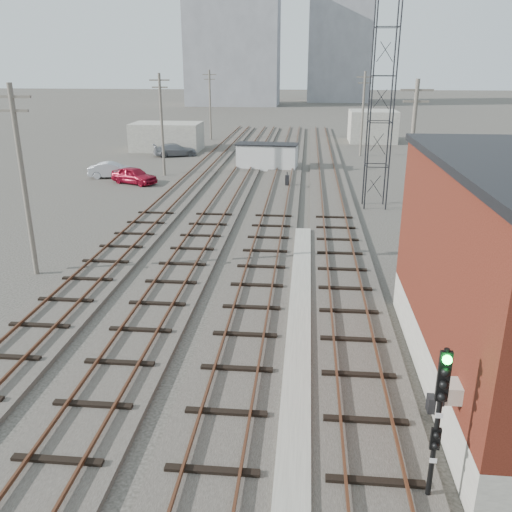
# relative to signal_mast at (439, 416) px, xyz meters

# --- Properties ---
(ground) EXTENTS (320.00, 320.00, 0.00)m
(ground) POSITION_rel_signal_mast_xyz_m (-3.70, 53.27, -2.40)
(ground) COLOR #282621
(ground) RESTS_ON ground
(track_right) EXTENTS (3.20, 90.00, 0.39)m
(track_right) POSITION_rel_signal_mast_xyz_m (-1.20, 32.27, -2.29)
(track_right) COLOR #332D28
(track_right) RESTS_ON ground
(track_mid_right) EXTENTS (3.20, 90.00, 0.39)m
(track_mid_right) POSITION_rel_signal_mast_xyz_m (-5.20, 32.27, -2.29)
(track_mid_right) COLOR #332D28
(track_mid_right) RESTS_ON ground
(track_mid_left) EXTENTS (3.20, 90.00, 0.39)m
(track_mid_left) POSITION_rel_signal_mast_xyz_m (-9.20, 32.27, -2.29)
(track_mid_left) COLOR #332D28
(track_mid_left) RESTS_ON ground
(track_left) EXTENTS (3.20, 90.00, 0.39)m
(track_left) POSITION_rel_signal_mast_xyz_m (-13.20, 32.27, -2.29)
(track_left) COLOR #332D28
(track_left) RESTS_ON ground
(platform_curb) EXTENTS (0.90, 28.00, 0.26)m
(platform_curb) POSITION_rel_signal_mast_xyz_m (-3.20, 7.27, -2.27)
(platform_curb) COLOR gray
(platform_curb) RESTS_ON ground
(lattice_tower) EXTENTS (1.60, 1.60, 15.00)m
(lattice_tower) POSITION_rel_signal_mast_xyz_m (1.80, 28.27, 5.10)
(lattice_tower) COLOR black
(lattice_tower) RESTS_ON ground
(utility_pole_left_a) EXTENTS (1.80, 0.24, 9.00)m
(utility_pole_left_a) POSITION_rel_signal_mast_xyz_m (-16.20, 13.27, 2.40)
(utility_pole_left_a) COLOR #595147
(utility_pole_left_a) RESTS_ON ground
(utility_pole_left_b) EXTENTS (1.80, 0.24, 9.00)m
(utility_pole_left_b) POSITION_rel_signal_mast_xyz_m (-16.20, 38.27, 2.40)
(utility_pole_left_b) COLOR #595147
(utility_pole_left_b) RESTS_ON ground
(utility_pole_left_c) EXTENTS (1.80, 0.24, 9.00)m
(utility_pole_left_c) POSITION_rel_signal_mast_xyz_m (-16.20, 63.27, 2.40)
(utility_pole_left_c) COLOR #595147
(utility_pole_left_c) RESTS_ON ground
(utility_pole_right_a) EXTENTS (1.80, 0.24, 9.00)m
(utility_pole_right_a) POSITION_rel_signal_mast_xyz_m (2.80, 21.27, 2.40)
(utility_pole_right_a) COLOR #595147
(utility_pole_right_a) RESTS_ON ground
(utility_pole_right_b) EXTENTS (1.80, 0.24, 9.00)m
(utility_pole_right_b) POSITION_rel_signal_mast_xyz_m (2.80, 51.27, 2.40)
(utility_pole_right_b) COLOR #595147
(utility_pole_right_b) RESTS_ON ground
(apartment_left) EXTENTS (22.00, 14.00, 30.00)m
(apartment_left) POSITION_rel_signal_mast_xyz_m (-21.70, 128.27, 12.60)
(apartment_left) COLOR gray
(apartment_left) RESTS_ON ground
(apartment_right) EXTENTS (16.00, 12.00, 26.00)m
(apartment_right) POSITION_rel_signal_mast_xyz_m (4.30, 143.27, 10.60)
(apartment_right) COLOR gray
(apartment_right) RESTS_ON ground
(shed_left) EXTENTS (8.00, 5.00, 3.20)m
(shed_left) POSITION_rel_signal_mast_xyz_m (-19.70, 53.27, -0.80)
(shed_left) COLOR gray
(shed_left) RESTS_ON ground
(shed_right) EXTENTS (6.00, 6.00, 4.00)m
(shed_right) POSITION_rel_signal_mast_xyz_m (5.30, 63.27, -0.40)
(shed_right) COLOR gray
(shed_right) RESTS_ON ground
(signal_mast) EXTENTS (0.40, 0.41, 4.08)m
(signal_mast) POSITION_rel_signal_mast_xyz_m (0.00, 0.00, 0.00)
(signal_mast) COLOR gray
(signal_mast) RESTS_ON ground
(switch_stand) EXTENTS (0.33, 0.33, 1.24)m
(switch_stand) POSITION_rel_signal_mast_xyz_m (-4.70, 34.08, -1.82)
(switch_stand) COLOR black
(switch_stand) RESTS_ON ground
(site_trailer) EXTENTS (6.11, 3.07, 2.49)m
(site_trailer) POSITION_rel_signal_mast_xyz_m (-6.98, 42.28, -1.15)
(site_trailer) COLOR silver
(site_trailer) RESTS_ON ground
(car_red) EXTENTS (4.52, 3.30, 1.43)m
(car_red) POSITION_rel_signal_mast_xyz_m (-17.84, 34.39, -1.68)
(car_red) COLOR maroon
(car_red) RESTS_ON ground
(car_silver) EXTENTS (4.38, 2.05, 1.39)m
(car_silver) POSITION_rel_signal_mast_xyz_m (-20.56, 36.71, -1.70)
(car_silver) COLOR #B0B2B8
(car_silver) RESTS_ON ground
(car_grey) EXTENTS (5.14, 3.60, 1.38)m
(car_grey) POSITION_rel_signal_mast_xyz_m (-17.80, 49.16, -1.71)
(car_grey) COLOR gray
(car_grey) RESTS_ON ground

